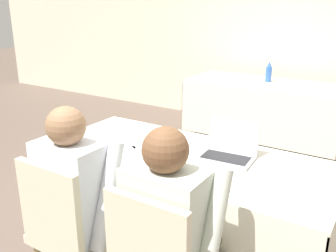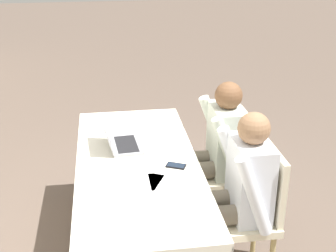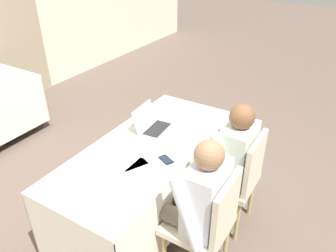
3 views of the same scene
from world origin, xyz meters
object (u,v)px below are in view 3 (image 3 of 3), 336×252
at_px(laptop, 153,125).
at_px(chair_near_left, 207,222).
at_px(person_checkered_shirt, 195,199).
at_px(chair_near_right, 237,177).
at_px(cell_phone, 166,160).
at_px(person_white_shirt, 227,157).

distance_m(laptop, chair_near_left, 1.01).
distance_m(laptop, person_checkered_shirt, 0.89).
height_order(laptop, chair_near_right, laptop).
height_order(laptop, cell_phone, laptop).
relative_size(cell_phone, person_white_shirt, 0.12).
height_order(chair_near_left, person_white_shirt, person_white_shirt).
bearing_deg(person_checkered_shirt, laptop, -127.28).
relative_size(cell_phone, chair_near_right, 0.16).
relative_size(chair_near_left, person_checkered_shirt, 0.78).
xyz_separation_m(chair_near_right, person_checkered_shirt, (-0.59, 0.10, 0.16)).
height_order(cell_phone, chair_near_right, chair_near_right).
xyz_separation_m(laptop, chair_near_left, (-0.54, -0.81, -0.28)).
height_order(cell_phone, chair_near_left, chair_near_left).
distance_m(cell_phone, chair_near_right, 0.65).
relative_size(chair_near_left, chair_near_right, 1.00).
distance_m(laptop, cell_phone, 0.48).
bearing_deg(person_white_shirt, cell_phone, -42.96).
bearing_deg(chair_near_left, cell_phone, -112.97).
xyz_separation_m(laptop, person_checkered_shirt, (-0.54, -0.70, -0.12)).
relative_size(laptop, chair_near_left, 0.37).
bearing_deg(chair_near_right, chair_near_left, 0.00).
xyz_separation_m(chair_near_left, person_white_shirt, (0.59, 0.10, 0.16)).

